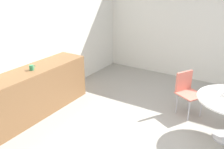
# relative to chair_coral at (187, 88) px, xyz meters

# --- Properties ---
(ground_plane) EXTENTS (6.00, 6.00, 0.00)m
(ground_plane) POSITION_rel_chair_coral_xyz_m (-1.14, -0.20, -0.52)
(ground_plane) COLOR #9E998E
(wall_back) EXTENTS (6.00, 0.10, 2.60)m
(wall_back) POSITION_rel_chair_coral_xyz_m (-1.14, 2.80, 0.78)
(wall_back) COLOR white
(wall_back) RESTS_ON ground_plane
(wall_side_right) EXTENTS (0.10, 6.00, 2.60)m
(wall_side_right) POSITION_rel_chair_coral_xyz_m (1.86, -0.20, 0.78)
(wall_side_right) COLOR white
(wall_side_right) RESTS_ON ground_plane
(counter_block) EXTENTS (2.59, 0.60, 0.90)m
(counter_block) POSITION_rel_chair_coral_xyz_m (-1.65, 2.45, -0.07)
(counter_block) COLOR brown
(counter_block) RESTS_ON ground_plane
(chair_coral) EXTENTS (0.57, 0.57, 0.83)m
(chair_coral) POSITION_rel_chair_coral_xyz_m (0.00, 0.00, 0.00)
(chair_coral) COLOR silver
(chair_coral) RESTS_ON ground_plane
(mug_green) EXTENTS (0.13, 0.08, 0.09)m
(mug_green) POSITION_rel_chair_coral_xyz_m (-1.53, 2.43, 0.43)
(mug_green) COLOR #338C59
(mug_green) RESTS_ON counter_block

